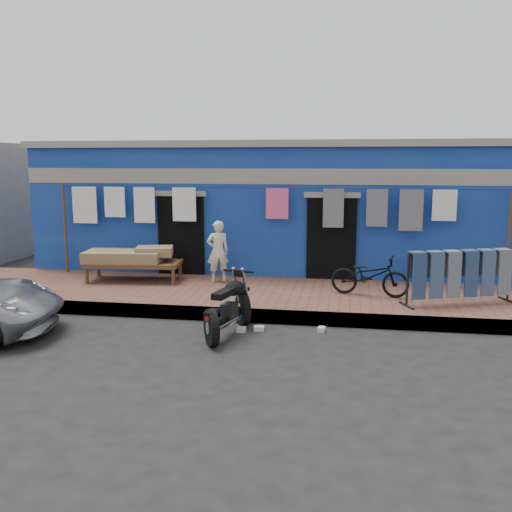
{
  "coord_description": "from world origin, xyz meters",
  "views": [
    {
      "loc": [
        1.74,
        -8.31,
        2.91
      ],
      "look_at": [
        0.0,
        2.0,
        1.15
      ],
      "focal_mm": 40.0,
      "sensor_mm": 36.0,
      "label": 1
    }
  ],
  "objects_px": {
    "motorcycle": "(228,305)",
    "charpoy": "(134,265)",
    "jeans_rack": "(459,276)",
    "seated_person": "(218,251)",
    "bicycle": "(370,271)"
  },
  "relations": [
    {
      "from": "motorcycle",
      "to": "jeans_rack",
      "type": "xyz_separation_m",
      "value": [
        4.01,
        1.83,
        0.26
      ]
    },
    {
      "from": "seated_person",
      "to": "bicycle",
      "type": "height_order",
      "value": "seated_person"
    },
    {
      "from": "bicycle",
      "to": "jeans_rack",
      "type": "xyz_separation_m",
      "value": [
        1.62,
        -0.4,
        0.03
      ]
    },
    {
      "from": "seated_person",
      "to": "jeans_rack",
      "type": "bearing_deg",
      "value": 142.17
    },
    {
      "from": "seated_person",
      "to": "charpoy",
      "type": "xyz_separation_m",
      "value": [
        -1.86,
        -0.24,
        -0.32
      ]
    },
    {
      "from": "bicycle",
      "to": "motorcycle",
      "type": "distance_m",
      "value": 3.27
    },
    {
      "from": "seated_person",
      "to": "jeans_rack",
      "type": "xyz_separation_m",
      "value": [
        4.91,
        -1.23,
        -0.15
      ]
    },
    {
      "from": "motorcycle",
      "to": "charpoy",
      "type": "relative_size",
      "value": 0.75
    },
    {
      "from": "seated_person",
      "to": "motorcycle",
      "type": "xyz_separation_m",
      "value": [
        0.9,
        -3.06,
        -0.41
      ]
    },
    {
      "from": "charpoy",
      "to": "jeans_rack",
      "type": "relative_size",
      "value": 1.02
    },
    {
      "from": "bicycle",
      "to": "seated_person",
      "type": "bearing_deg",
      "value": 87.44
    },
    {
      "from": "seated_person",
      "to": "charpoy",
      "type": "bearing_deg",
      "value": -16.39
    },
    {
      "from": "motorcycle",
      "to": "seated_person",
      "type": "bearing_deg",
      "value": 118.41
    },
    {
      "from": "charpoy",
      "to": "jeans_rack",
      "type": "bearing_deg",
      "value": -8.32
    },
    {
      "from": "seated_person",
      "to": "charpoy",
      "type": "distance_m",
      "value": 1.9
    }
  ]
}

